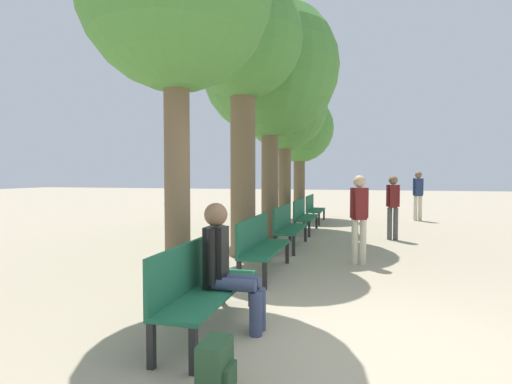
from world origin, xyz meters
name	(u,v)px	position (x,y,z in m)	size (l,w,h in m)	color
ground_plane	(352,347)	(0.00, 0.00, 0.00)	(80.00, 80.00, 0.00)	tan
bench_row_0	(202,280)	(-1.50, 0.02, 0.52)	(0.46, 1.82, 0.92)	#1E6042
bench_row_1	(260,242)	(-1.50, 2.45, 0.52)	(0.46, 1.82, 0.92)	#1E6042
bench_row_2	(287,224)	(-1.50, 4.88, 0.52)	(0.46, 1.82, 0.92)	#1E6042
bench_row_3	(303,214)	(-1.50, 7.31, 0.52)	(0.46, 1.82, 0.92)	#1E6042
bench_row_4	(313,207)	(-1.50, 9.74, 0.52)	(0.46, 1.82, 0.92)	#1E6042
tree_row_1	(243,46)	(-2.18, 3.75, 4.09)	(2.32, 2.32, 5.41)	brown
tree_row_2	(270,70)	(-2.18, 6.13, 4.24)	(3.44, 3.44, 6.00)	brown
tree_row_3	(285,109)	(-2.18, 8.15, 3.59)	(2.56, 2.56, 4.92)	brown
tree_row_4	(299,130)	(-2.18, 11.07, 3.28)	(2.52, 2.52, 4.60)	brown
person_seated	(227,263)	(-1.26, 0.11, 0.69)	(0.63, 0.36, 1.31)	#384260
backpack	(216,368)	(-0.94, -1.08, 0.19)	(0.23, 0.31, 0.40)	#284C2D
pedestrian_near	(359,213)	(0.04, 3.59, 0.91)	(0.32, 0.26, 1.59)	beige
pedestrian_mid	(418,193)	(1.99, 11.15, 0.99)	(0.35, 0.26, 1.72)	beige
pedestrian_far	(393,203)	(0.82, 6.56, 0.90)	(0.32, 0.23, 1.58)	#4C4C4C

